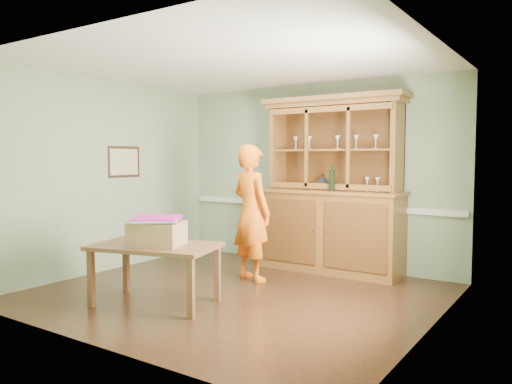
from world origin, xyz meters
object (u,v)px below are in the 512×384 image
Objects in this scene: dining_table at (155,251)px; cardboard_box at (157,234)px; china_hutch at (331,211)px; person at (251,213)px.

cardboard_box is (0.06, -0.03, 0.20)m from dining_table.
china_hutch is 1.65× the size of dining_table.
china_hutch is 2.72m from dining_table.
dining_table is at bearing 97.35° from person.
dining_table is 0.84× the size of person.
person is (0.25, 1.51, 0.30)m from dining_table.
china_hutch reaches higher than cardboard_box.
dining_table is (-0.90, -2.55, -0.27)m from china_hutch.
china_hutch is at bearing 72.00° from cardboard_box.
cardboard_box is 0.30× the size of person.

